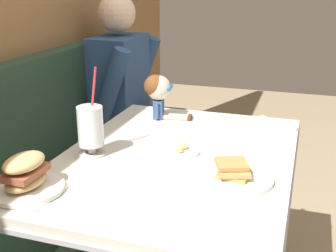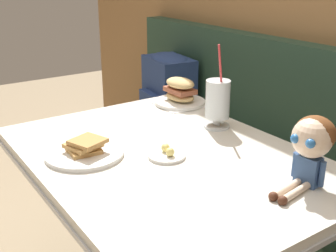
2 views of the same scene
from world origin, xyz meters
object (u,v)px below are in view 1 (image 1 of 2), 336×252
(diner_patron, at_px, (126,86))
(seated_doll, at_px, (159,90))
(toast_plate, at_px, (233,176))
(sandwich_plate, at_px, (26,177))
(butter_saucer, at_px, (182,151))
(butter_knife, at_px, (285,125))
(milkshake_glass, at_px, (91,128))

(diner_patron, bearing_deg, seated_doll, -142.77)
(toast_plate, xyz_separation_m, diner_patron, (1.02, 0.80, -0.01))
(toast_plate, height_order, sandwich_plate, sandwich_plate)
(seated_doll, distance_m, diner_patron, 0.63)
(sandwich_plate, distance_m, seated_doll, 0.80)
(butter_saucer, height_order, butter_knife, butter_saucer)
(milkshake_glass, relative_size, seated_doll, 1.40)
(toast_plate, bearing_deg, sandwich_plate, 115.11)
(milkshake_glass, distance_m, butter_saucer, 0.34)
(sandwich_plate, bearing_deg, milkshake_glass, -9.85)
(seated_doll, bearing_deg, milkshake_glass, 170.18)
(butter_saucer, bearing_deg, toast_plate, -126.58)
(toast_plate, xyz_separation_m, milkshake_glass, (0.04, 0.51, 0.09))
(sandwich_plate, height_order, diner_patron, diner_patron)
(toast_plate, height_order, milkshake_glass, milkshake_glass)
(milkshake_glass, xyz_separation_m, sandwich_plate, (-0.31, 0.05, -0.05))
(butter_knife, height_order, diner_patron, diner_patron)
(toast_plate, height_order, butter_saucer, toast_plate)
(milkshake_glass, height_order, seated_doll, milkshake_glass)
(seated_doll, xyz_separation_m, diner_patron, (0.49, 0.38, -0.13))
(butter_saucer, distance_m, butter_knife, 0.54)
(milkshake_glass, distance_m, seated_doll, 0.49)
(toast_plate, relative_size, diner_patron, 0.31)
(milkshake_glass, bearing_deg, diner_patron, 16.70)
(toast_plate, distance_m, butter_knife, 0.60)
(milkshake_glass, height_order, diner_patron, diner_patron)
(butter_knife, height_order, seated_doll, seated_doll)
(sandwich_plate, bearing_deg, diner_patron, 10.56)
(milkshake_glass, distance_m, diner_patron, 1.02)
(milkshake_glass, xyz_separation_m, diner_patron, (0.98, 0.29, -0.10))
(butter_saucer, height_order, seated_doll, seated_doll)
(toast_plate, relative_size, seated_doll, 1.11)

